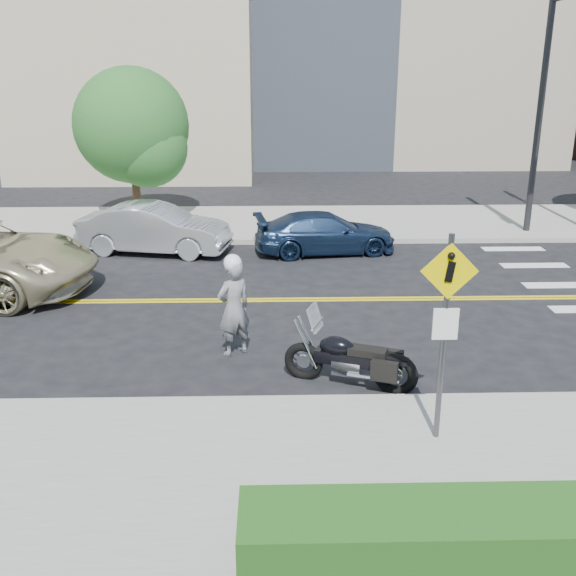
# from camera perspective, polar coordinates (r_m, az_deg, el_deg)

# --- Properties ---
(ground_plane) EXTENTS (120.00, 120.00, 0.00)m
(ground_plane) POSITION_cam_1_polar(r_m,az_deg,el_deg) (15.78, -8.10, -1.07)
(ground_plane) COLOR black
(ground_plane) RESTS_ON ground
(sidewalk_near) EXTENTS (60.00, 5.00, 0.15)m
(sidewalk_near) POSITION_cam_1_polar(r_m,az_deg,el_deg) (9.12, -13.45, -16.73)
(sidewalk_near) COLOR #9E9B91
(sidewalk_near) RESTS_ON ground_plane
(sidewalk_far) EXTENTS (60.00, 5.00, 0.15)m
(sidewalk_far) POSITION_cam_1_polar(r_m,az_deg,el_deg) (22.93, -6.07, 5.45)
(sidewalk_far) COLOR #9E9B91
(sidewalk_far) RESTS_ON ground_plane
(traffic_light) EXTENTS (0.28, 4.50, 7.00)m
(traffic_light) POSITION_cam_1_polar(r_m,az_deg,el_deg) (21.45, 21.73, 15.79)
(traffic_light) COLOR black
(traffic_light) RESTS_ON sidewalk_far
(pedestrian_sign) EXTENTS (0.78, 0.08, 3.00)m
(pedestrian_sign) POSITION_cam_1_polar(r_m,az_deg,el_deg) (9.38, 13.18, -2.60)
(pedestrian_sign) COLOR #4C4C51
(pedestrian_sign) RESTS_ON sidewalk_near
(motorcyclist) EXTENTS (0.81, 0.74, 1.96)m
(motorcyclist) POSITION_cam_1_polar(r_m,az_deg,el_deg) (12.53, -4.61, -1.48)
(motorcyclist) COLOR silver
(motorcyclist) RESTS_ON ground
(motorcycle) EXTENTS (2.35, 1.43, 1.37)m
(motorcycle) POSITION_cam_1_polar(r_m,az_deg,el_deg) (11.45, 5.32, -5.08)
(motorcycle) COLOR black
(motorcycle) RESTS_ON ground
(parked_car_silver) EXTENTS (4.50, 2.29, 1.42)m
(parked_car_silver) POSITION_cam_1_polar(r_m,az_deg,el_deg) (19.78, -11.25, 4.94)
(parked_car_silver) COLOR #B3B8BC
(parked_car_silver) RESTS_ON ground
(parked_car_blue) EXTENTS (4.24, 2.20, 1.17)m
(parked_car_blue) POSITION_cam_1_polar(r_m,az_deg,el_deg) (19.47, 3.16, 4.69)
(parked_car_blue) COLOR #192C4C
(parked_car_blue) RESTS_ON ground
(tree_far_a) EXTENTS (3.78, 3.78, 5.16)m
(tree_far_a) POSITION_cam_1_polar(r_m,az_deg,el_deg) (23.34, -13.10, 13.25)
(tree_far_a) COLOR #382619
(tree_far_a) RESTS_ON ground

